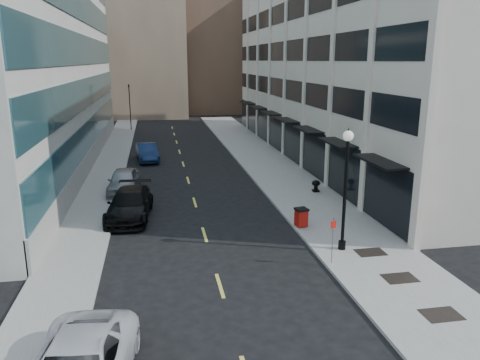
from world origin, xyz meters
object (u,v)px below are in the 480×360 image
object	(u,v)px
car_black_pickup	(130,204)
urn_planter	(316,185)
trash_bin	(301,217)
car_silver_sedan	(124,181)
traffic_signal	(129,87)
sign_post	(333,234)
car_blue_sedan	(147,152)
lamppost	(346,180)

from	to	relation	value
car_black_pickup	urn_planter	distance (m)	13.02
trash_bin	urn_planter	bearing A→B (deg)	54.41
car_black_pickup	car_silver_sedan	size ratio (longest dim) A/B	1.18
traffic_signal	sign_post	size ratio (longest dim) A/B	3.21
car_blue_sedan	trash_bin	distance (m)	21.86
traffic_signal	car_silver_sedan	xyz separation A→B (m)	(0.77, -30.67, -4.87)
traffic_signal	sign_post	world-z (taller)	traffic_signal
sign_post	car_silver_sedan	bearing A→B (deg)	115.59
car_silver_sedan	sign_post	bearing A→B (deg)	-51.10
car_silver_sedan	lamppost	distance (m)	17.24
urn_planter	lamppost	bearing A→B (deg)	-102.27
car_silver_sedan	lamppost	bearing A→B (deg)	-45.21
sign_post	trash_bin	bearing A→B (deg)	79.47
car_silver_sedan	trash_bin	bearing A→B (deg)	-39.01
lamppost	car_black_pickup	bearing A→B (deg)	145.91
lamppost	urn_planter	xyz separation A→B (m)	(2.20, 10.12, -3.02)
lamppost	urn_planter	world-z (taller)	lamppost
car_silver_sedan	urn_planter	size ratio (longest dim) A/B	6.09
traffic_signal	lamppost	distance (m)	45.18
traffic_signal	car_black_pickup	size ratio (longest dim) A/B	1.19
car_silver_sedan	sign_post	distance (m)	17.51
car_silver_sedan	trash_bin	size ratio (longest dim) A/B	4.71
traffic_signal	trash_bin	bearing A→B (deg)	-74.79
sign_post	traffic_signal	bearing A→B (deg)	94.13
car_black_pickup	lamppost	world-z (taller)	lamppost
trash_bin	lamppost	xyz separation A→B (m)	(1.00, -3.44, 2.95)
car_black_pickup	urn_planter	world-z (taller)	car_black_pickup
car_blue_sedan	trash_bin	size ratio (longest dim) A/B	4.66
trash_bin	urn_planter	world-z (taller)	trash_bin
car_black_pickup	traffic_signal	bearing A→B (deg)	97.75
car_black_pickup	urn_planter	size ratio (longest dim) A/B	7.18
car_black_pickup	trash_bin	bearing A→B (deg)	-15.55
car_silver_sedan	sign_post	world-z (taller)	sign_post
trash_bin	sign_post	distance (m)	4.99
car_blue_sedan	trash_bin	bearing A→B (deg)	-73.93
car_silver_sedan	trash_bin	distance (m)	13.84
car_blue_sedan	urn_planter	size ratio (longest dim) A/B	6.02
car_blue_sedan	car_black_pickup	bearing A→B (deg)	-100.09
traffic_signal	car_blue_sedan	distance (m)	20.72
traffic_signal	car_blue_sedan	bearing A→B (deg)	-83.44
car_silver_sedan	car_blue_sedan	world-z (taller)	car_silver_sedan
traffic_signal	lamppost	bearing A→B (deg)	-74.71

